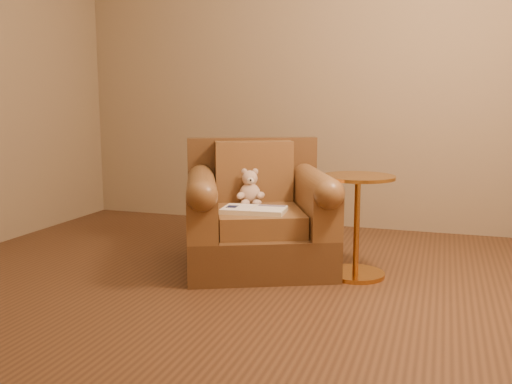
% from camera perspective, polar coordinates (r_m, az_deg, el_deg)
% --- Properties ---
extents(floor, '(4.00, 4.00, 0.00)m').
position_cam_1_polar(floor, '(3.13, -4.08, -10.56)').
color(floor, '#52321C').
rests_on(floor, ground).
extents(armchair, '(1.16, 1.14, 0.80)m').
position_cam_1_polar(armchair, '(3.66, 0.16, -2.58)').
color(armchair, '#56371C').
rests_on(armchair, floor).
extents(teddy_bear, '(0.18, 0.20, 0.24)m').
position_cam_1_polar(teddy_bear, '(3.70, -0.60, 0.11)').
color(teddy_bear, '#C9A78D').
rests_on(teddy_bear, armchair).
extents(guidebook, '(0.40, 0.26, 0.03)m').
position_cam_1_polar(guidebook, '(3.46, -0.20, -1.80)').
color(guidebook, beige).
rests_on(guidebook, armchair).
extents(side_table, '(0.44, 0.44, 0.62)m').
position_cam_1_polar(side_table, '(3.47, 10.04, -3.03)').
color(side_table, '#C28335').
rests_on(side_table, floor).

